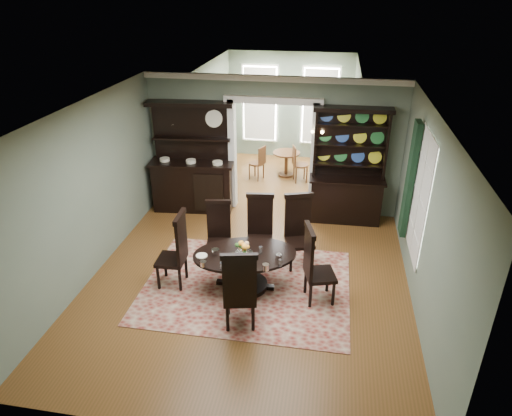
{
  "coord_description": "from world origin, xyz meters",
  "views": [
    {
      "loc": [
        1.25,
        -6.38,
        4.72
      ],
      "look_at": [
        0.05,
        0.6,
        1.17
      ],
      "focal_mm": 32.0,
      "sensor_mm": 36.0,
      "label": 1
    }
  ],
  "objects_px": {
    "dining_table": "(245,264)",
    "sideboard": "(193,173)",
    "parlor_table": "(286,160)",
    "welsh_dresser": "(347,181)"
  },
  "relations": [
    {
      "from": "welsh_dresser",
      "to": "parlor_table",
      "type": "xyz_separation_m",
      "value": [
        -1.54,
        2.25,
        -0.46
      ]
    },
    {
      "from": "welsh_dresser",
      "to": "parlor_table",
      "type": "bearing_deg",
      "value": 122.61
    },
    {
      "from": "welsh_dresser",
      "to": "parlor_table",
      "type": "relative_size",
      "value": 3.44
    },
    {
      "from": "sideboard",
      "to": "parlor_table",
      "type": "relative_size",
      "value": 3.41
    },
    {
      "from": "parlor_table",
      "to": "dining_table",
      "type": "bearing_deg",
      "value": -91.4
    },
    {
      "from": "sideboard",
      "to": "welsh_dresser",
      "type": "xyz_separation_m",
      "value": [
        3.39,
        0.02,
        0.04
      ]
    },
    {
      "from": "sideboard",
      "to": "welsh_dresser",
      "type": "relative_size",
      "value": 0.99
    },
    {
      "from": "sideboard",
      "to": "parlor_table",
      "type": "bearing_deg",
      "value": 45.07
    },
    {
      "from": "dining_table",
      "to": "sideboard",
      "type": "bearing_deg",
      "value": 105.93
    },
    {
      "from": "dining_table",
      "to": "welsh_dresser",
      "type": "height_order",
      "value": "welsh_dresser"
    }
  ]
}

